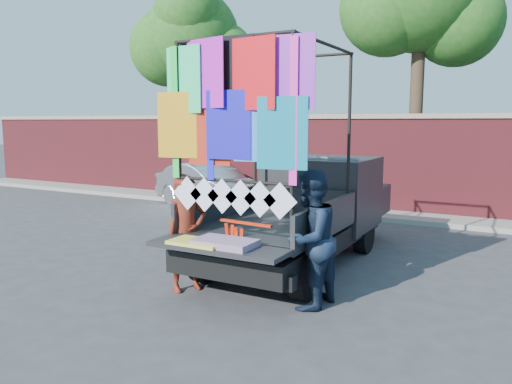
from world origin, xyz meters
The scene contains 9 objects.
ground centered at (0.00, 0.00, 0.00)m, with size 90.00×90.00×0.00m, color #38383A.
brick_wall centered at (0.00, 7.00, 1.33)m, with size 30.00×0.45×2.61m.
curb centered at (0.00, 6.30, 0.06)m, with size 30.00×1.20×0.12m, color gray.
tree_left centered at (-6.48, 8.12, 5.12)m, with size 4.20×3.30×7.05m.
pickup_truck centered at (0.41, 2.10, 0.88)m, with size 2.21×5.55×3.49m.
sedan centered at (-4.00, 5.42, 0.63)m, with size 1.34×3.83×1.26m, color silver.
woman centered at (-0.42, -0.51, 0.84)m, with size 0.61×0.40×1.69m, color maroon.
man centered at (1.38, -0.29, 0.91)m, with size 0.88×0.69×1.82m, color #162438.
streamer_bundle centered at (0.39, -0.41, 0.88)m, with size 0.84×0.13×0.59m.
Camera 1 is at (3.78, -6.15, 2.42)m, focal length 35.00 mm.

